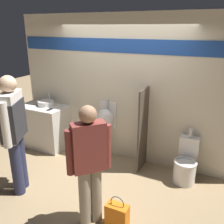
# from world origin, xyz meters

# --- Properties ---
(ground_plane) EXTENTS (16.00, 16.00, 0.00)m
(ground_plane) POSITION_xyz_m (0.00, 0.00, 0.00)
(ground_plane) COLOR #997F5B
(display_wall) EXTENTS (4.41, 0.07, 2.70)m
(display_wall) POSITION_xyz_m (0.00, 0.60, 1.36)
(display_wall) COLOR beige
(display_wall) RESTS_ON ground_plane
(sink_counter) EXTENTS (0.99, 0.61, 0.90)m
(sink_counter) POSITION_xyz_m (-1.66, 0.26, 0.45)
(sink_counter) COLOR silver
(sink_counter) RESTS_ON ground_plane
(sink_basin) EXTENTS (0.33, 0.33, 0.24)m
(sink_basin) POSITION_xyz_m (-1.61, 0.33, 0.95)
(sink_basin) COLOR white
(sink_basin) RESTS_ON sink_counter
(cell_phone) EXTENTS (0.07, 0.14, 0.01)m
(cell_phone) POSITION_xyz_m (-1.37, 0.14, 0.91)
(cell_phone) COLOR black
(cell_phone) RESTS_ON sink_counter
(divider_near_counter) EXTENTS (0.03, 0.46, 1.49)m
(divider_near_counter) POSITION_xyz_m (0.52, 0.34, 0.74)
(divider_near_counter) COLOR #4C4238
(divider_near_counter) RESTS_ON ground_plane
(urinal_near_counter) EXTENTS (0.36, 0.30, 1.15)m
(urinal_near_counter) POSITION_xyz_m (-0.27, 0.43, 0.77)
(urinal_near_counter) COLOR silver
(urinal_near_counter) RESTS_ON ground_plane
(toilet) EXTENTS (0.38, 0.54, 0.86)m
(toilet) POSITION_xyz_m (1.31, 0.28, 0.29)
(toilet) COLOR white
(toilet) RESTS_ON ground_plane
(person_in_vest) EXTENTS (0.43, 0.58, 1.83)m
(person_in_vest) POSITION_xyz_m (-0.96, -1.13, 1.06)
(person_in_vest) COLOR #282D4C
(person_in_vest) RESTS_ON ground_plane
(person_with_lanyard) EXTENTS (0.42, 0.44, 1.62)m
(person_with_lanyard) POSITION_xyz_m (0.38, -1.23, 0.89)
(person_with_lanyard) COLOR gray
(person_with_lanyard) RESTS_ON ground_plane
(shopping_bag) EXTENTS (0.29, 0.16, 0.47)m
(shopping_bag) POSITION_xyz_m (0.73, -1.17, 0.17)
(shopping_bag) COLOR orange
(shopping_bag) RESTS_ON ground_plane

